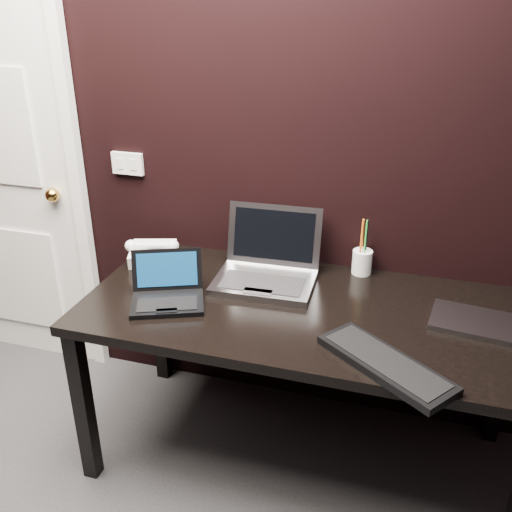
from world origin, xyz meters
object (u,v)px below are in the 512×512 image
(silver_laptop, at_px, (267,269))
(desk_phone, at_px, (153,253))
(ext_keyboard, at_px, (385,364))
(netbook, at_px, (167,293))
(mobile_phone, at_px, (154,277))
(closed_laptop, at_px, (473,322))
(desk, at_px, (304,324))
(pen_cup, at_px, (362,261))

(silver_laptop, relative_size, desk_phone, 1.71)
(ext_keyboard, distance_m, desk_phone, 1.17)
(netbook, height_order, mobile_phone, netbook)
(silver_laptop, distance_m, mobile_phone, 0.46)
(ext_keyboard, relative_size, mobile_phone, 4.67)
(desk_phone, bearing_deg, silver_laptop, -2.83)
(netbook, bearing_deg, ext_keyboard, -12.68)
(silver_laptop, height_order, desk_phone, silver_laptop)
(ext_keyboard, bearing_deg, mobile_phone, 162.60)
(netbook, bearing_deg, mobile_phone, 134.66)
(netbook, xyz_separation_m, closed_laptop, (1.13, 0.16, -0.03))
(mobile_phone, bearing_deg, ext_keyboard, -17.40)
(desk, relative_size, ext_keyboard, 3.60)
(silver_laptop, xyz_separation_m, ext_keyboard, (0.53, -0.47, -0.04))
(ext_keyboard, height_order, pen_cup, pen_cup)
(netbook, distance_m, mobile_phone, 0.15)
(desk, distance_m, closed_laptop, 0.62)
(desk_phone, height_order, mobile_phone, desk_phone)
(pen_cup, bearing_deg, ext_keyboard, -76.29)
(silver_laptop, bearing_deg, netbook, -138.71)
(desk, bearing_deg, mobile_phone, -179.89)
(ext_keyboard, xyz_separation_m, closed_laptop, (0.28, 0.36, -0.00))
(silver_laptop, height_order, pen_cup, silver_laptop)
(netbook, relative_size, ext_keyboard, 0.73)
(desk, bearing_deg, ext_keyboard, -42.51)
(closed_laptop, xyz_separation_m, pen_cup, (-0.44, 0.29, 0.05))
(desk, relative_size, netbook, 4.91)
(ext_keyboard, distance_m, mobile_phone, 1.00)
(ext_keyboard, xyz_separation_m, desk_phone, (-1.06, 0.50, 0.03))
(silver_laptop, relative_size, closed_laptop, 1.32)
(mobile_phone, bearing_deg, netbook, -45.34)
(silver_laptop, distance_m, closed_laptop, 0.82)
(desk, height_order, pen_cup, pen_cup)
(ext_keyboard, bearing_deg, silver_laptop, 138.17)
(closed_laptop, height_order, pen_cup, pen_cup)
(netbook, bearing_deg, desk, 11.92)
(silver_laptop, xyz_separation_m, mobile_phone, (-0.43, -0.17, -0.01))
(desk, height_order, closed_laptop, closed_laptop)
(ext_keyboard, bearing_deg, desk, 137.49)
(netbook, bearing_deg, silver_laptop, 41.29)
(netbook, distance_m, desk_phone, 0.37)
(netbook, relative_size, silver_laptop, 0.83)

